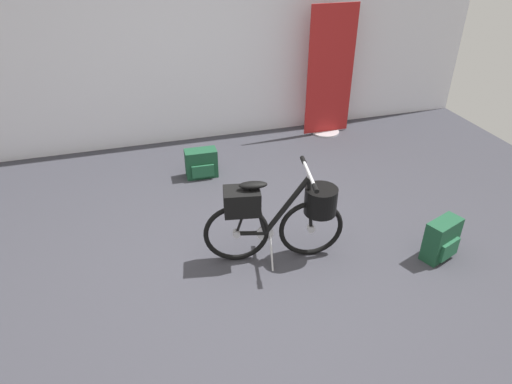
# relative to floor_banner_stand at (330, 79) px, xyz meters

# --- Properties ---
(ground_plane) EXTENTS (7.39, 7.39, 0.00)m
(ground_plane) POSITION_rel_floor_banner_stand_xyz_m (-1.63, -2.40, -0.71)
(ground_plane) COLOR #38383F
(back_wall) EXTENTS (7.39, 0.10, 3.06)m
(back_wall) POSITION_rel_floor_banner_stand_xyz_m (-1.63, 0.35, 0.82)
(back_wall) COLOR silver
(back_wall) RESTS_ON ground_plane
(floor_banner_stand) EXTENTS (0.60, 0.36, 1.59)m
(floor_banner_stand) POSITION_rel_floor_banner_stand_xyz_m (0.00, 0.00, 0.00)
(floor_banner_stand) COLOR #B7B7BC
(floor_banner_stand) RESTS_ON ground_plane
(folding_bike_foreground) EXTENTS (1.13, 0.53, 0.81)m
(folding_bike_foreground) POSITION_rel_floor_banner_stand_xyz_m (-1.41, -2.23, -0.29)
(folding_bike_foreground) COLOR black
(folding_bike_foreground) RESTS_ON ground_plane
(backpack_on_floor) EXTENTS (0.34, 0.26, 0.36)m
(backpack_on_floor) POSITION_rel_floor_banner_stand_xyz_m (-0.14, -2.61, -0.54)
(backpack_on_floor) COLOR #19472D
(backpack_on_floor) RESTS_ON ground_plane
(handbag_on_floor) EXTENTS (0.34, 0.21, 0.31)m
(handbag_on_floor) POSITION_rel_floor_banner_stand_xyz_m (-1.77, -0.69, -0.56)
(handbag_on_floor) COLOR #19472D
(handbag_on_floor) RESTS_ON ground_plane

